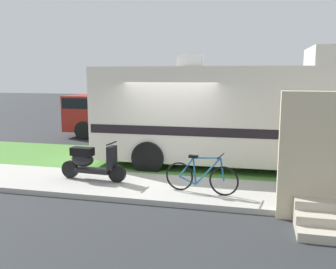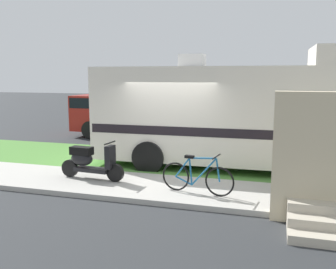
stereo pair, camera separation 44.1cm
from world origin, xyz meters
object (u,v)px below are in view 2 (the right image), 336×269
motorhome_rv (236,113)px  scooter (89,161)px  pickup_truck_near (122,115)px  bottle_green (279,186)px  bicycle (197,177)px

motorhome_rv → scooter: size_ratio=4.45×
scooter → pickup_truck_near: pickup_truck_near is taller
scooter → pickup_truck_near: 7.23m
pickup_truck_near → motorhome_rv: bearing=-39.2°
scooter → pickup_truck_near: size_ratio=0.32×
pickup_truck_near → bottle_green: size_ratio=20.26×
motorhome_rv → pickup_truck_near: motorhome_rv is taller
scooter → bicycle: (2.81, -0.37, -0.09)m
bottle_green → motorhome_rv: bearing=119.3°
motorhome_rv → bicycle: size_ratio=4.69×
motorhome_rv → bottle_green: (1.24, -2.22, -1.38)m
bicycle → bottle_green: 1.87m
motorhome_rv → scooter: (-3.30, -2.50, -1.04)m
motorhome_rv → pickup_truck_near: 7.00m
motorhome_rv → bicycle: motorhome_rv is taller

